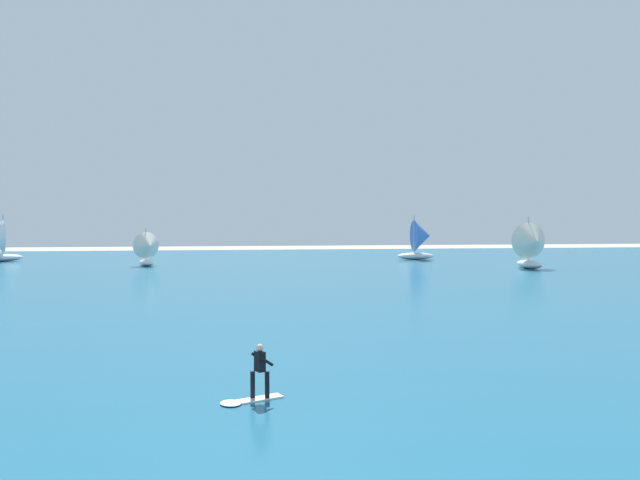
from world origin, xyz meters
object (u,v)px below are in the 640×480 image
object	(u,v)px
kitesurfer	(254,380)
sailboat_outermost	(532,245)
sailboat_trailing	(421,239)
sailboat_anchored_offshore	(148,249)

from	to	relation	value
kitesurfer	sailboat_outermost	distance (m)	51.49
kitesurfer	sailboat_trailing	xyz separation A→B (m)	(21.17, 57.14, 1.88)
kitesurfer	sailboat_anchored_offshore	bearing A→B (deg)	101.63
sailboat_anchored_offshore	sailboat_outermost	distance (m)	40.06
kitesurfer	sailboat_anchored_offshore	world-z (taller)	sailboat_anchored_offshore
kitesurfer	sailboat_trailing	bearing A→B (deg)	69.67
sailboat_outermost	sailboat_trailing	bearing A→B (deg)	117.53
sailboat_anchored_offshore	sailboat_outermost	xyz separation A→B (m)	(39.19, -8.29, 0.55)
kitesurfer	sailboat_outermost	world-z (taller)	sailboat_outermost
kitesurfer	sailboat_outermost	xyz separation A→B (m)	(28.69, 42.71, 1.81)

